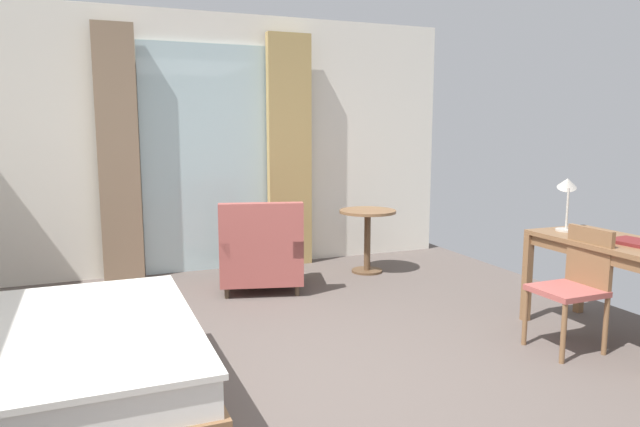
# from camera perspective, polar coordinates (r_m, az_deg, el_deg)

# --- Properties ---
(ground) EXTENTS (6.36, 7.09, 0.10)m
(ground) POSITION_cam_1_polar(r_m,az_deg,el_deg) (3.67, -2.19, -17.88)
(ground) COLOR #564C47
(wall_back) EXTENTS (5.96, 0.12, 2.80)m
(wall_back) POSITION_cam_1_polar(r_m,az_deg,el_deg) (6.48, -12.19, 6.76)
(wall_back) COLOR white
(wall_back) RESTS_ON ground
(balcony_glass_door) EXTENTS (1.40, 0.02, 2.46)m
(balcony_glass_door) POSITION_cam_1_polar(r_m,az_deg,el_deg) (6.43, -11.13, 5.28)
(balcony_glass_door) COLOR silver
(balcony_glass_door) RESTS_ON ground
(curtain_panel_left) EXTENTS (0.40, 0.10, 2.61)m
(curtain_panel_left) POSITION_cam_1_polar(r_m,az_deg,el_deg) (6.22, -19.34, 5.51)
(curtain_panel_left) COLOR #897056
(curtain_panel_left) RESTS_ON ground
(curtain_panel_right) EXTENTS (0.50, 0.10, 2.61)m
(curtain_panel_right) POSITION_cam_1_polar(r_m,az_deg,el_deg) (6.56, -3.05, 6.12)
(curtain_panel_right) COLOR tan
(curtain_panel_right) RESTS_ON ground
(writing_desk) EXTENTS (0.64, 1.22, 0.76)m
(writing_desk) POSITION_cam_1_polar(r_m,az_deg,el_deg) (4.78, 27.21, -3.49)
(writing_desk) COLOR brown
(writing_desk) RESTS_ON ground
(desk_chair) EXTENTS (0.43, 0.41, 0.88)m
(desk_chair) POSITION_cam_1_polar(r_m,az_deg,el_deg) (4.51, 23.95, -6.20)
(desk_chair) COLOR #9E4C47
(desk_chair) RESTS_ON ground
(desk_lamp) EXTENTS (0.27, 0.28, 0.46)m
(desk_lamp) POSITION_cam_1_polar(r_m,az_deg,el_deg) (5.08, 23.27, 2.00)
(desk_lamp) COLOR #B7B2A8
(desk_lamp) RESTS_ON writing_desk
(closed_book) EXTENTS (0.28, 0.31, 0.02)m
(closed_book) POSITION_cam_1_polar(r_m,az_deg,el_deg) (4.68, 28.57, -2.48)
(closed_book) COLOR maroon
(closed_book) RESTS_ON writing_desk
(armchair_by_window) EXTENTS (0.94, 0.90, 0.89)m
(armchair_by_window) POSITION_cam_1_polar(r_m,az_deg,el_deg) (5.64, -5.85, -4.18)
(armchair_by_window) COLOR #9E4C47
(armchair_by_window) RESTS_ON ground
(round_cafe_table) EXTENTS (0.61, 0.61, 0.69)m
(round_cafe_table) POSITION_cam_1_polar(r_m,az_deg,el_deg) (6.30, 4.72, -1.32)
(round_cafe_table) COLOR brown
(round_cafe_table) RESTS_ON ground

